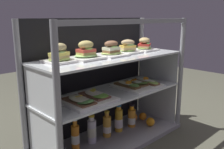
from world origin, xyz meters
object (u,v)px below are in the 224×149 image
object	(u,v)px
juice_bottle_back_left	(56,144)
juice_bottle_front_middle	(92,131)
juice_bottle_near_post	(107,126)
juice_bottle_front_left_end	(132,118)
open_sandwich_tray_mid_left	(87,98)
plated_roll_sandwich_center	(128,48)
plated_roll_sandwich_far_right	(144,45)
orange_fruit_beside_bottles	(150,122)
plated_roll_sandwich_near_left_corner	(59,55)
plated_roll_sandwich_left_of_center	(111,51)
juice_bottle_back_center	(75,137)
plated_roll_sandwich_mid_left	(86,53)
juice_bottle_back_right	(119,120)
open_sandwich_tray_near_left_corner	(138,84)
orange_fruit_near_left_post	(143,116)
orange_fruit_rolled_forward	(133,117)

from	to	relation	value
juice_bottle_back_left	juice_bottle_front_middle	xyz separation A→B (m)	(0.30, -0.01, -0.00)
juice_bottle_near_post	juice_bottle_front_left_end	world-z (taller)	juice_bottle_near_post
open_sandwich_tray_mid_left	plated_roll_sandwich_center	bearing A→B (deg)	7.53
plated_roll_sandwich_far_right	orange_fruit_beside_bottles	distance (m)	0.66
plated_roll_sandwich_near_left_corner	plated_roll_sandwich_left_of_center	bearing A→B (deg)	-4.45
plated_roll_sandwich_near_left_corner	plated_roll_sandwich_left_of_center	distance (m)	0.42
juice_bottle_back_left	juice_bottle_front_middle	size ratio (longest dim) A/B	1.06
juice_bottle_back_center	plated_roll_sandwich_center	bearing A→B (deg)	-2.24
juice_bottle_front_middle	orange_fruit_beside_bottles	bearing A→B (deg)	-13.64
plated_roll_sandwich_mid_left	juice_bottle_back_right	bearing A→B (deg)	2.17
plated_roll_sandwich_center	juice_bottle_back_left	size ratio (longest dim) A/B	0.78
open_sandwich_tray_mid_left	juice_bottle_front_left_end	bearing A→B (deg)	6.51
open_sandwich_tray_mid_left	juice_bottle_near_post	bearing A→B (deg)	16.51
open_sandwich_tray_near_left_corner	plated_roll_sandwich_far_right	bearing A→B (deg)	21.65
plated_roll_sandwich_near_left_corner	orange_fruit_near_left_post	world-z (taller)	plated_roll_sandwich_near_left_corner
juice_bottle_back_center	juice_bottle_back_right	world-z (taller)	juice_bottle_back_center
open_sandwich_tray_near_left_corner	juice_bottle_front_middle	xyz separation A→B (m)	(-0.43, 0.08, -0.30)
plated_roll_sandwich_center	open_sandwich_tray_mid_left	world-z (taller)	plated_roll_sandwich_center
open_sandwich_tray_near_left_corner	juice_bottle_near_post	bearing A→B (deg)	165.88
plated_roll_sandwich_mid_left	orange_fruit_rolled_forward	xyz separation A→B (m)	(0.57, 0.06, -0.65)
plated_roll_sandwich_far_right	orange_fruit_near_left_post	distance (m)	0.65
plated_roll_sandwich_far_right	orange_fruit_near_left_post	size ratio (longest dim) A/B	2.70
open_sandwich_tray_near_left_corner	plated_roll_sandwich_left_of_center	bearing A→B (deg)	169.85
plated_roll_sandwich_left_of_center	orange_fruit_beside_bottles	distance (m)	0.75
open_sandwich_tray_mid_left	juice_bottle_front_left_end	xyz separation A→B (m)	(0.53, 0.06, -0.31)
open_sandwich_tray_near_left_corner	juice_bottle_front_middle	bearing A→B (deg)	169.51
plated_roll_sandwich_near_left_corner	orange_fruit_rolled_forward	xyz separation A→B (m)	(0.77, 0.04, -0.65)
plated_roll_sandwich_near_left_corner	orange_fruit_near_left_post	bearing A→B (deg)	-0.33
orange_fruit_rolled_forward	juice_bottle_front_middle	bearing A→B (deg)	-175.48
plated_roll_sandwich_left_of_center	juice_bottle_near_post	size ratio (longest dim) A/B	0.99
open_sandwich_tray_mid_left	juice_bottle_front_middle	xyz separation A→B (m)	(0.10, 0.08, -0.30)
open_sandwich_tray_near_left_corner	juice_bottle_back_left	size ratio (longest dim) A/B	1.45
juice_bottle_front_middle	orange_fruit_rolled_forward	size ratio (longest dim) A/B	2.91
plated_roll_sandwich_near_left_corner	plated_roll_sandwich_mid_left	xyz separation A→B (m)	(0.20, -0.02, -0.00)
plated_roll_sandwich_left_of_center	orange_fruit_near_left_post	xyz separation A→B (m)	(0.43, 0.03, -0.65)
plated_roll_sandwich_center	orange_fruit_beside_bottles	world-z (taller)	plated_roll_sandwich_center
juice_bottle_back_center	juice_bottle_back_left	bearing A→B (deg)	173.85
plated_roll_sandwich_mid_left	plated_roll_sandwich_far_right	bearing A→B (deg)	-0.17
open_sandwich_tray_mid_left	juice_bottle_near_post	size ratio (longest dim) A/B	1.60
juice_bottle_front_middle	juice_bottle_near_post	bearing A→B (deg)	-3.40
plated_roll_sandwich_near_left_corner	plated_roll_sandwich_center	distance (m)	0.62
plated_roll_sandwich_near_left_corner	juice_bottle_back_right	size ratio (longest dim) A/B	0.79
plated_roll_sandwich_near_left_corner	orange_fruit_rolled_forward	bearing A→B (deg)	3.10
open_sandwich_tray_mid_left	orange_fruit_rolled_forward	world-z (taller)	open_sandwich_tray_mid_left
open_sandwich_tray_mid_left	open_sandwich_tray_near_left_corner	size ratio (longest dim) A/B	1.00
juice_bottle_back_center	juice_bottle_back_right	size ratio (longest dim) A/B	1.05
plated_roll_sandwich_center	juice_bottle_front_left_end	distance (m)	0.61
juice_bottle_near_post	orange_fruit_near_left_post	size ratio (longest dim) A/B	3.06
orange_fruit_beside_bottles	plated_roll_sandwich_near_left_corner	bearing A→B (deg)	170.58
plated_roll_sandwich_mid_left	plated_roll_sandwich_left_of_center	world-z (taller)	plated_roll_sandwich_mid_left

